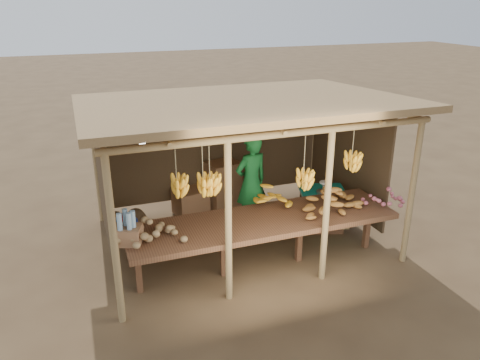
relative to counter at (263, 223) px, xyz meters
name	(u,v)px	position (x,y,z in m)	size (l,w,h in m)	color
ground	(240,239)	(0.00, 0.95, -0.74)	(60.00, 60.00, 0.00)	brown
stall_structure	(240,129)	(-0.03, 0.86, 1.17)	(4.70, 3.50, 2.43)	#987B4E
counter	(263,223)	(0.00, 0.00, 0.00)	(3.90, 1.05, 0.80)	brown
potato_heap	(146,228)	(-1.66, -0.08, 0.24)	(0.97, 0.58, 0.37)	olive
sweet_potato_heap	(330,198)	(1.07, -0.02, 0.24)	(1.01, 0.61, 0.36)	#AF712D
onion_heap	(383,194)	(1.90, -0.17, 0.24)	(0.72, 0.43, 0.35)	#C15E6E
banana_pile	(270,196)	(0.26, 0.35, 0.23)	(0.58, 0.35, 0.35)	gold
tomato_basin	(124,225)	(-1.90, 0.33, 0.14)	(0.38, 0.38, 0.20)	navy
bottle_box	(127,231)	(-1.90, -0.05, 0.23)	(0.44, 0.39, 0.45)	#8C5F3E
vendor	(251,182)	(0.32, 1.29, 0.10)	(0.61, 0.40, 1.68)	#19732E
tarp_crate	(322,208)	(1.47, 0.88, -0.37)	(0.92, 0.86, 0.90)	brown
carton_stack	(212,191)	(-0.11, 2.15, -0.33)	(1.28, 0.56, 0.92)	#8C5F3E
burlap_sacks	(126,222)	(-1.75, 1.79, -0.52)	(0.72, 0.38, 0.51)	#4D3924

